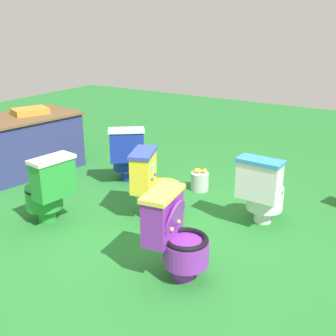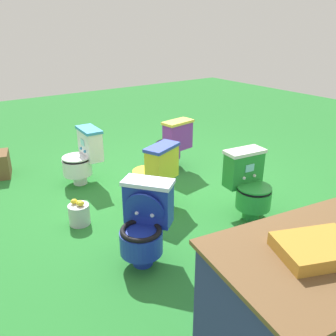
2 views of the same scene
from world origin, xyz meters
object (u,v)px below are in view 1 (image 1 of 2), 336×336
at_px(toilet_yellow, 154,185).
at_px(toilet_purple, 175,235).
at_px(toilet_white, 262,190).
at_px(vendor_table, 24,144).
at_px(lemon_bucket, 200,181).
at_px(toilet_green, 48,189).
at_px(toilet_blue, 127,154).

bearing_deg(toilet_yellow, toilet_purple, 20.67).
distance_m(toilet_white, toilet_yellow, 1.09).
height_order(vendor_table, lemon_bucket, vendor_table).
height_order(toilet_yellow, vendor_table, vendor_table).
distance_m(toilet_yellow, vendor_table, 2.28).
bearing_deg(toilet_green, vendor_table, 65.86).
bearing_deg(toilet_blue, toilet_white, -44.45).
bearing_deg(toilet_yellow, vendor_table, -117.89).
height_order(toilet_purple, vendor_table, vendor_table).
xyz_separation_m(toilet_white, vendor_table, (-0.22, 3.27, 0.02)).
relative_size(toilet_yellow, vendor_table, 0.46).
bearing_deg(vendor_table, toilet_yellow, -95.69).
relative_size(toilet_yellow, lemon_bucket, 2.63).
bearing_deg(toilet_blue, toilet_green, -127.15).
distance_m(toilet_white, lemon_bucket, 1.08).
xyz_separation_m(toilet_green, toilet_blue, (1.32, 0.02, 0.00)).
bearing_deg(toilet_green, toilet_yellow, -43.94).
bearing_deg(vendor_table, toilet_blue, -73.09).
bearing_deg(toilet_purple, lemon_bucket, -166.69).
distance_m(toilet_green, lemon_bucket, 1.82).
xyz_separation_m(toilet_green, vendor_table, (0.89, 1.44, 0.02)).
bearing_deg(lemon_bucket, toilet_blue, 105.58).
distance_m(toilet_green, toilet_white, 2.14).
xyz_separation_m(toilet_blue, toilet_white, (-0.21, -1.85, -0.00)).
xyz_separation_m(toilet_blue, toilet_yellow, (-0.66, -0.85, -0.00)).
bearing_deg(toilet_white, toilet_green, -146.29).
height_order(toilet_white, toilet_yellow, same).
distance_m(toilet_green, vendor_table, 1.69).
bearing_deg(toilet_purple, toilet_blue, -140.87).
relative_size(toilet_green, toilet_yellow, 1.00).
bearing_deg(toilet_white, toilet_purple, -99.60).
bearing_deg(lemon_bucket, toilet_green, 150.58).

